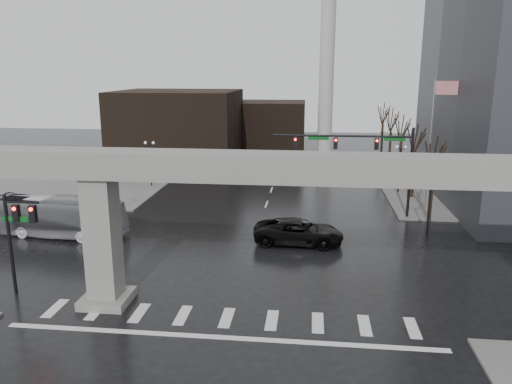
# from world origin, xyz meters

# --- Properties ---
(ground) EXTENTS (160.00, 160.00, 0.00)m
(ground) POSITION_xyz_m (0.00, 0.00, 0.00)
(ground) COLOR black
(ground) RESTS_ON ground
(sidewalk_ne) EXTENTS (28.00, 36.00, 0.15)m
(sidewalk_ne) POSITION_xyz_m (26.00, 36.00, 0.07)
(sidewalk_ne) COLOR slate
(sidewalk_ne) RESTS_ON ground
(sidewalk_nw) EXTENTS (28.00, 36.00, 0.15)m
(sidewalk_nw) POSITION_xyz_m (-26.00, 36.00, 0.07)
(sidewalk_nw) COLOR slate
(sidewalk_nw) RESTS_ON ground
(elevated_guideway) EXTENTS (48.00, 2.60, 8.70)m
(elevated_guideway) POSITION_xyz_m (1.26, 0.00, 6.88)
(elevated_guideway) COLOR gray
(elevated_guideway) RESTS_ON ground
(building_far_left) EXTENTS (16.00, 14.00, 10.00)m
(building_far_left) POSITION_xyz_m (-14.00, 42.00, 5.00)
(building_far_left) COLOR black
(building_far_left) RESTS_ON ground
(building_far_mid) EXTENTS (10.00, 10.00, 8.00)m
(building_far_mid) POSITION_xyz_m (-2.00, 52.00, 4.00)
(building_far_mid) COLOR black
(building_far_mid) RESTS_ON ground
(smokestack) EXTENTS (3.60, 3.60, 30.00)m
(smokestack) POSITION_xyz_m (6.00, 46.00, 13.35)
(smokestack) COLOR #BABAB6
(smokestack) RESTS_ON ground
(signal_mast_arm) EXTENTS (12.12, 0.43, 8.00)m
(signal_mast_arm) POSITION_xyz_m (8.99, 18.80, 5.83)
(signal_mast_arm) COLOR black
(signal_mast_arm) RESTS_ON ground
(signal_left_pole) EXTENTS (2.30, 0.30, 6.00)m
(signal_left_pole) POSITION_xyz_m (-12.25, 0.50, 4.07)
(signal_left_pole) COLOR black
(signal_left_pole) RESTS_ON ground
(flagpole_assembly) EXTENTS (2.06, 0.12, 12.00)m
(flagpole_assembly) POSITION_xyz_m (15.29, 22.00, 7.53)
(flagpole_assembly) COLOR silver
(flagpole_assembly) RESTS_ON ground
(lamp_right_0) EXTENTS (1.22, 0.32, 5.11)m
(lamp_right_0) POSITION_xyz_m (13.50, 14.00, 3.47)
(lamp_right_0) COLOR black
(lamp_right_0) RESTS_ON ground
(lamp_right_1) EXTENTS (1.22, 0.32, 5.11)m
(lamp_right_1) POSITION_xyz_m (13.50, 28.00, 3.47)
(lamp_right_1) COLOR black
(lamp_right_1) RESTS_ON ground
(lamp_right_2) EXTENTS (1.22, 0.32, 5.11)m
(lamp_right_2) POSITION_xyz_m (13.50, 42.00, 3.47)
(lamp_right_2) COLOR black
(lamp_right_2) RESTS_ON ground
(lamp_left_0) EXTENTS (1.22, 0.32, 5.11)m
(lamp_left_0) POSITION_xyz_m (-13.50, 14.00, 3.47)
(lamp_left_0) COLOR black
(lamp_left_0) RESTS_ON ground
(lamp_left_1) EXTENTS (1.22, 0.32, 5.11)m
(lamp_left_1) POSITION_xyz_m (-13.50, 28.00, 3.47)
(lamp_left_1) COLOR black
(lamp_left_1) RESTS_ON ground
(lamp_left_2) EXTENTS (1.22, 0.32, 5.11)m
(lamp_left_2) POSITION_xyz_m (-13.50, 42.00, 3.47)
(lamp_left_2) COLOR black
(lamp_left_2) RESTS_ON ground
(tree_right_0) EXTENTS (1.09, 1.58, 7.50)m
(tree_right_0) POSITION_xyz_m (14.53, 18.02, 2.79)
(tree_right_0) COLOR black
(tree_right_0) RESTS_ON ground
(tree_right_1) EXTENTS (1.09, 1.61, 7.67)m
(tree_right_1) POSITION_xyz_m (14.53, 26.02, 2.85)
(tree_right_1) COLOR black
(tree_right_1) RESTS_ON ground
(tree_right_2) EXTENTS (1.10, 1.63, 7.85)m
(tree_right_2) POSITION_xyz_m (14.53, 34.02, 2.91)
(tree_right_2) COLOR black
(tree_right_2) RESTS_ON ground
(tree_right_3) EXTENTS (1.11, 1.66, 8.02)m
(tree_right_3) POSITION_xyz_m (14.53, 42.02, 2.98)
(tree_right_3) COLOR black
(tree_right_3) RESTS_ON ground
(tree_right_4) EXTENTS (1.12, 1.69, 8.19)m
(tree_right_4) POSITION_xyz_m (14.53, 50.02, 3.04)
(tree_right_4) COLOR black
(tree_right_4) RESTS_ON ground
(pickup_truck) EXTENTS (6.80, 3.33, 1.86)m
(pickup_truck) POSITION_xyz_m (3.44, 11.04, 0.93)
(pickup_truck) COLOR black
(pickup_truck) RESTS_ON ground
(city_bus) EXTENTS (11.49, 3.82, 3.14)m
(city_bus) POSITION_xyz_m (-15.67, 10.76, 1.57)
(city_bus) COLOR #B7B7BC
(city_bus) RESTS_ON ground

